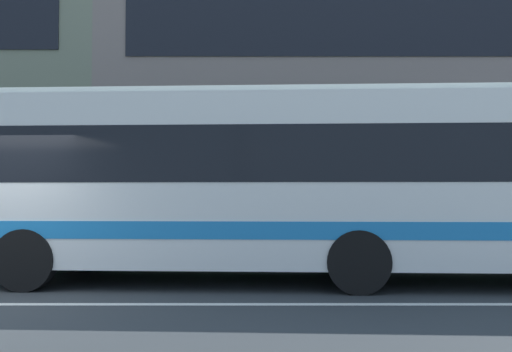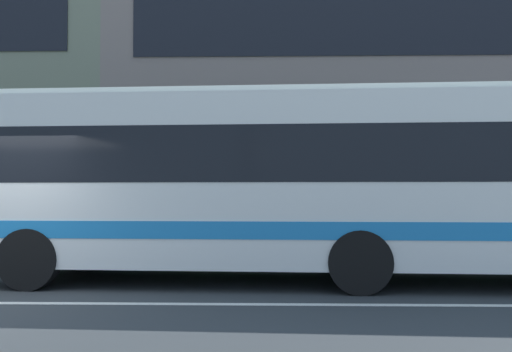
% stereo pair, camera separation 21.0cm
% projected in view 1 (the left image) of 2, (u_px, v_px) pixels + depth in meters
% --- Properties ---
extents(hedge_row_far, '(17.07, 1.10, 1.19)m').
position_uv_depth(hedge_row_far, '(183.00, 235.00, 13.36)').
color(hedge_row_far, '#2D7227').
rests_on(hedge_row_far, ground_plane).
extents(apartment_block_right, '(24.31, 8.22, 11.53)m').
position_uv_depth(apartment_block_right, '(465.00, 77.00, 20.36)').
color(apartment_block_right, gray).
rests_on(apartment_block_right, ground_plane).
extents(transit_bus, '(11.37, 3.21, 3.31)m').
position_uv_depth(transit_bus, '(313.00, 179.00, 10.08)').
color(transit_bus, white).
rests_on(transit_bus, ground_plane).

